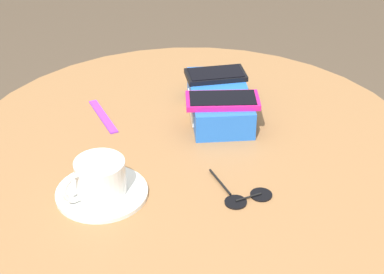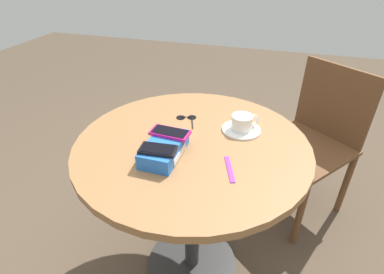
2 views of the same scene
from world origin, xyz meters
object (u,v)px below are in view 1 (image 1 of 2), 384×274
Objects in this scene: round_table at (192,207)px; phone_magenta at (223,100)px; sunglasses at (245,196)px; lanyard_strap at (103,116)px; phone_box at (219,102)px; coffee_cup at (99,177)px; saucer at (102,193)px; phone_black at (216,75)px.

phone_magenta reaches higher than round_table.
round_table is 0.24m from sunglasses.
lanyard_strap is (-0.13, -0.17, 0.15)m from round_table.
phone_magenta is (0.06, -0.00, 0.03)m from phone_box.
lanyard_strap is at bearing -126.56° from round_table.
coffee_cup is (0.25, -0.24, 0.01)m from phone_box.
lanyard_strap is (-0.26, -0.00, -0.00)m from saucer.
sunglasses is at bearing 82.56° from saucer.
saucer is 1.12× the size of lanyard_strap.
phone_magenta is 0.25m from lanyard_strap.
sunglasses is (0.28, 0.01, -0.03)m from phone_box.
coffee_cup is at bearing 0.04° from lanyard_strap.
lanyard_strap is 1.25× the size of sunglasses.
phone_black reaches higher than saucer.
phone_black is 0.82× the size of saucer.
saucer is (0.25, -0.23, -0.02)m from phone_box.
lanyard_strap is at bearing -79.52° from phone_black.
round_table is at bearing 128.90° from coffee_cup.
saucer is at bearing -43.22° from phone_box.
round_table is 6.16× the size of phone_magenta.
lanyard_strap is (-0.07, -0.24, -0.06)m from phone_magenta.
sunglasses reaches higher than lanyard_strap.
phone_magenta is (0.11, -0.00, 0.00)m from phone_black.
phone_magenta is 1.38× the size of coffee_cup.
phone_magenta reaches higher than coffee_cup.
coffee_cup reaches higher than saucer.
phone_magenta is at bearing -0.66° from phone_black.
round_table is 0.28m from phone_black.
coffee_cup reaches higher than sunglasses.
phone_black is 0.88× the size of phone_magenta.
phone_black is at bearing 100.48° from lanyard_strap.
round_table is 0.23m from phone_magenta.
saucer reaches higher than sunglasses.
phone_magenta is 0.23m from sunglasses.
phone_black reaches higher than lanyard_strap.
round_table is 6.41× the size of lanyard_strap.
coffee_cup is at bearing -55.26° from saucer.
lanyard_strap is (0.04, -0.24, -0.06)m from phone_black.
round_table is at bearing 53.44° from lanyard_strap.
phone_box is at bearing -178.86° from sunglasses.
saucer is at bearing 0.52° from lanyard_strap.
sunglasses is at bearing 1.08° from phone_black.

